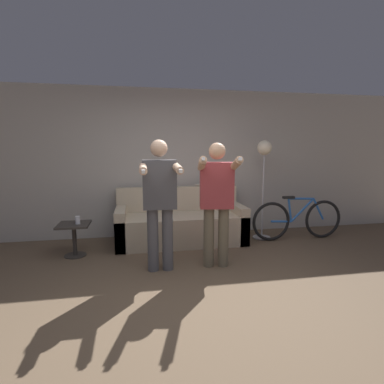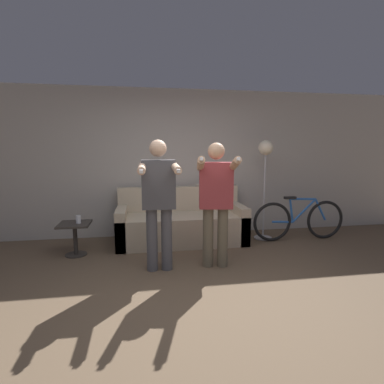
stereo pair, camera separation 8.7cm
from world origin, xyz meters
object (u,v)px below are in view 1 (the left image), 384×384
at_px(floor_lamp, 264,161).
at_px(side_table, 74,233).
at_px(bicycle, 297,219).
at_px(couch, 181,225).
at_px(person_left, 160,197).
at_px(person_right, 217,196).
at_px(cup, 78,220).
at_px(cat, 209,182).

xyz_separation_m(floor_lamp, side_table, (-3.06, -0.35, -1.01)).
bearing_deg(bicycle, couch, 173.70).
xyz_separation_m(person_left, floor_lamp, (1.87, 1.11, 0.40)).
xyz_separation_m(couch, side_table, (-1.62, -0.39, 0.05)).
height_order(person_right, bicycle, person_right).
bearing_deg(bicycle, cup, -177.02).
bearing_deg(person_left, floor_lamp, 31.70).
bearing_deg(person_right, cup, 167.66).
distance_m(couch, person_left, 1.40).
relative_size(couch, side_table, 4.36).
relative_size(couch, floor_lamp, 1.24).
bearing_deg(couch, cup, -165.39).
distance_m(cat, cup, 2.29).
height_order(cat, floor_lamp, floor_lamp).
bearing_deg(bicycle, floor_lamp, 162.59).
relative_size(couch, cup, 18.40).
height_order(couch, cat, cat).
distance_m(person_right, side_table, 2.16).
height_order(person_right, side_table, person_right).
xyz_separation_m(couch, floor_lamp, (1.44, -0.04, 1.06)).
relative_size(person_left, bicycle, 1.02).
distance_m(side_table, cup, 0.20).
distance_m(person_left, person_right, 0.74).
bearing_deg(person_left, couch, 70.51).
bearing_deg(bicycle, side_table, -177.38).
bearing_deg(person_right, cat, 89.53).
distance_m(cup, bicycle, 3.58).
xyz_separation_m(person_left, side_table, (-1.19, 0.76, -0.62)).
distance_m(person_left, floor_lamp, 2.21).
height_order(person_right, cat, person_right).
relative_size(person_right, bicycle, 1.00).
relative_size(side_table, bicycle, 0.29).
xyz_separation_m(person_left, person_right, (0.74, 0.00, -0.01)).
bearing_deg(cup, floor_lamp, 6.93).
distance_m(cat, floor_lamp, 1.02).
height_order(couch, side_table, couch).
xyz_separation_m(side_table, cup, (0.06, -0.02, 0.19)).
xyz_separation_m(person_right, floor_lamp, (1.13, 1.11, 0.41)).
relative_size(person_left, side_table, 3.45).
distance_m(floor_lamp, cup, 3.13).
relative_size(person_left, floor_lamp, 0.98).
xyz_separation_m(couch, cup, (-1.56, -0.41, 0.24)).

